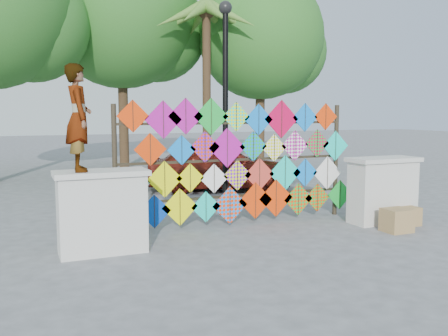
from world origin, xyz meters
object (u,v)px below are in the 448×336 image
at_px(vendor_woman, 78,118).
at_px(sedan, 219,166).
at_px(kite_rack, 242,162).
at_px(lamppost, 225,87).

distance_m(vendor_woman, sedan, 6.75).
distance_m(kite_rack, sedan, 4.28).
xyz_separation_m(kite_rack, vendor_woman, (-3.11, -0.92, 0.87)).
bearing_deg(vendor_woman, sedan, -38.94).
bearing_deg(lamppost, kite_rack, -98.95).
bearing_deg(sedan, lamppost, 177.56).
relative_size(kite_rack, sedan, 1.24).
bearing_deg(lamppost, vendor_woman, -146.36).
relative_size(kite_rack, lamppost, 1.11).
height_order(sedan, lamppost, lamppost).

